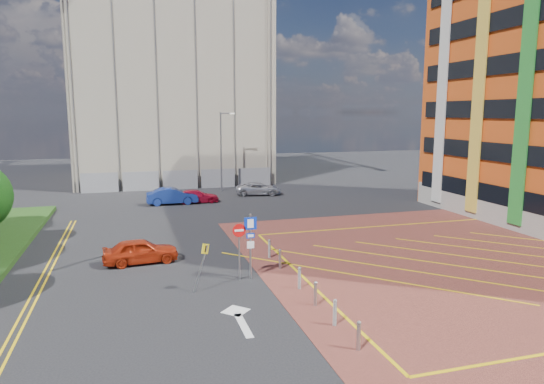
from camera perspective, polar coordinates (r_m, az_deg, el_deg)
name	(u,v)px	position (r m, az deg, el deg)	size (l,w,h in m)	color
ground	(245,287)	(22.85, -3.16, -11.06)	(140.00, 140.00, 0.00)	black
forecourt	(497,261)	(29.18, 24.95, -7.36)	(26.00, 26.00, 0.02)	brown
lamp_back	(222,148)	(49.80, -5.93, 5.15)	(1.53, 0.16, 8.00)	#9EA0A8
sign_cluster	(246,240)	(23.23, -3.04, -5.65)	(1.17, 0.12, 3.20)	#9EA0A8
warning_sign	(202,261)	(21.92, -8.19, -8.08)	(0.79, 0.43, 2.24)	#9EA0A8
bollard_row	(304,284)	(21.80, 3.84, -10.77)	(0.14, 11.14, 0.90)	#9EA0A8
construction_building	(170,87)	(61.14, -11.96, 12.00)	(21.20, 19.20, 22.00)	#A29985
construction_fence	(190,179)	(51.67, -9.63, 1.48)	(21.60, 0.06, 2.00)	gray
car_red_left	(141,251)	(26.94, -15.21, -6.70)	(1.57, 3.91, 1.33)	#B22A0F
car_blue_back	(172,196)	(43.27, -11.66, -0.46)	(1.55, 4.43, 1.46)	navy
car_red_back	(196,196)	(43.66, -8.88, -0.50)	(1.61, 3.97, 1.15)	#B60F2B
car_silver_back	(258,189)	(47.20, -1.61, 0.39)	(2.04, 4.42, 1.23)	#B0B0B8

